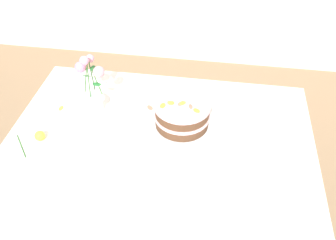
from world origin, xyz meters
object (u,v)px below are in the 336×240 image
dining_table (159,156)px  fallen_rose (39,136)px  flower_vase (93,89)px  layer_cake (182,113)px  cake_stand (182,126)px

dining_table → fallen_rose: size_ratio=9.82×
dining_table → flower_vase: 0.45m
layer_cake → flower_vase: flower_vase is taller
dining_table → flower_vase: flower_vase is taller
layer_cake → flower_vase: bearing=161.6°
dining_table → cake_stand: bearing=19.3°
dining_table → flower_vase: size_ratio=4.28×
layer_cake → flower_vase: 0.47m
flower_vase → fallen_rose: flower_vase is taller
layer_cake → fallen_rose: (-0.64, -0.10, -0.14)m
layer_cake → fallen_rose: layer_cake is taller
cake_stand → fallen_rose: bearing=-171.4°
dining_table → cake_stand: (0.10, 0.03, 0.17)m
cake_stand → flower_vase: 0.47m
fallen_rose → dining_table: bearing=6.5°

